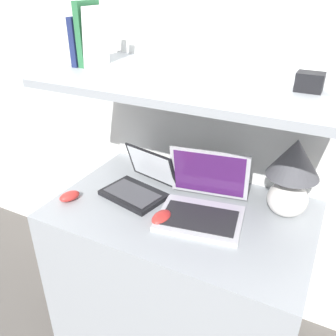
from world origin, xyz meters
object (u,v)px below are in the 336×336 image
at_px(book_green, 89,34).
at_px(laptop_large, 203,204).
at_px(table_lamp, 292,174).
at_px(second_mouse, 70,196).
at_px(computer_mouse, 161,217).
at_px(shelf_gadget, 310,82).
at_px(book_white, 96,37).
at_px(book_navy, 83,41).
at_px(laptop_small, 140,185).
at_px(router_box, 184,165).

bearing_deg(book_green, laptop_large, -7.30).
distance_m(table_lamp, second_mouse, 0.93).
height_order(computer_mouse, book_green, book_green).
bearing_deg(shelf_gadget, laptop_large, -167.10).
bearing_deg(computer_mouse, shelf_gadget, 23.88).
bearing_deg(laptop_large, book_white, 172.19).
height_order(second_mouse, book_navy, book_navy).
bearing_deg(laptop_large, laptop_small, 175.59).
bearing_deg(book_navy, laptop_large, -6.91).
xyz_separation_m(table_lamp, computer_mouse, (-0.42, -0.28, -0.17)).
height_order(table_lamp, book_green, book_green).
bearing_deg(laptop_small, book_green, 168.99).
bearing_deg(book_green, laptop_small, -11.01).
distance_m(laptop_large, laptop_small, 0.31).
bearing_deg(second_mouse, laptop_large, 16.62).
xyz_separation_m(laptop_small, second_mouse, (-0.24, -0.19, -0.02)).
distance_m(laptop_large, computer_mouse, 0.18).
bearing_deg(second_mouse, book_navy, 97.39).
relative_size(table_lamp, laptop_small, 1.05).
bearing_deg(shelf_gadget, second_mouse, -164.70).
bearing_deg(laptop_small, book_navy, 170.25).
height_order(second_mouse, book_green, book_green).
distance_m(book_navy, shelf_gadget, 0.89).
bearing_deg(laptop_small, second_mouse, -141.76).
height_order(table_lamp, router_box, table_lamp).
height_order(router_box, book_white, book_white).
bearing_deg(table_lamp, book_green, -174.15).
height_order(table_lamp, computer_mouse, table_lamp).
distance_m(book_green, book_white, 0.04).
bearing_deg(laptop_small, table_lamp, 12.32).
bearing_deg(laptop_large, router_box, 128.27).
bearing_deg(book_navy, laptop_small, -9.75).
height_order(computer_mouse, book_navy, book_navy).
distance_m(second_mouse, shelf_gadget, 1.04).
relative_size(book_navy, shelf_gadget, 2.27).
relative_size(second_mouse, router_box, 0.97).
bearing_deg(book_white, book_navy, 180.00).
height_order(table_lamp, book_white, book_white).
xyz_separation_m(laptop_large, book_navy, (-0.58, 0.07, 0.58)).
distance_m(book_navy, book_white, 0.07).
height_order(table_lamp, laptop_large, table_lamp).
distance_m(computer_mouse, book_green, 0.79).
height_order(laptop_small, book_white, book_white).
bearing_deg(laptop_small, computer_mouse, -37.74).
distance_m(computer_mouse, shelf_gadget, 0.72).
distance_m(computer_mouse, book_navy, 0.78).
xyz_separation_m(router_box, book_white, (-0.31, -0.19, 0.59)).
distance_m(laptop_small, book_navy, 0.65).
height_order(laptop_small, book_green, book_green).
bearing_deg(table_lamp, shelf_gadget, -84.19).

